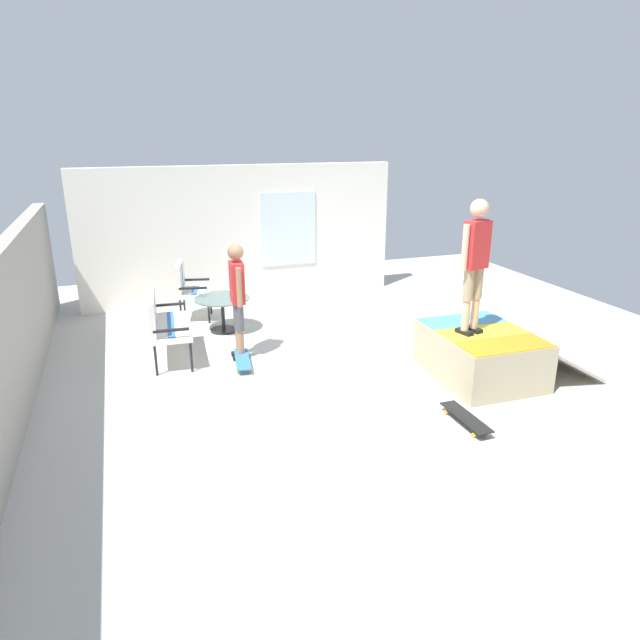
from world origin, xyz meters
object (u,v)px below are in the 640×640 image
(patio_table, at_px, (223,308))
(person_skater, at_px, (475,257))
(patio_chair_near_house, at_px, (188,285))
(person_watching, at_px, (237,293))
(skateboard_by_bench, at_px, (242,359))
(skateboard_spare, at_px, (466,418))
(patio_bench, at_px, (162,319))
(skate_ramp, at_px, (483,354))

(patio_table, relative_size, person_skater, 0.52)
(patio_chair_near_house, relative_size, person_watching, 0.61)
(skateboard_by_bench, bearing_deg, skateboard_spare, -141.20)
(patio_bench, relative_size, skateboard_by_bench, 1.57)
(person_skater, bearing_deg, patio_table, 42.62)
(person_watching, height_order, person_skater, person_skater)
(person_skater, bearing_deg, patio_bench, 61.42)
(patio_bench, bearing_deg, person_skater, -118.58)
(patio_table, bearing_deg, patio_bench, 132.10)
(patio_table, xyz_separation_m, person_skater, (-2.97, -2.73, 1.27))
(patio_chair_near_house, bearing_deg, patio_bench, 161.62)
(patio_bench, relative_size, skateboard_spare, 1.60)
(skate_ramp, distance_m, skateboard_by_bench, 3.32)
(person_watching, xyz_separation_m, person_skater, (-1.74, -2.71, 0.69))
(patio_bench, distance_m, person_skater, 4.40)
(skate_ramp, bearing_deg, person_watching, 59.03)
(person_watching, relative_size, skateboard_spare, 2.10)
(patio_bench, bearing_deg, patio_chair_near_house, -18.38)
(person_watching, bearing_deg, skate_ramp, -120.97)
(patio_chair_near_house, xyz_separation_m, skateboard_spare, (-4.87, -2.47, -0.53))
(person_skater, height_order, skateboard_by_bench, person_skater)
(person_watching, xyz_separation_m, skateboard_by_bench, (-0.30, 0.03, -0.90))
(patio_chair_near_house, xyz_separation_m, person_watching, (-2.04, -0.47, 0.37))
(skate_ramp, relative_size, patio_bench, 1.63)
(person_watching, height_order, skateboard_by_bench, person_watching)
(patio_chair_near_house, distance_m, skateboard_by_bench, 2.44)
(patio_bench, bearing_deg, skate_ramp, -117.43)
(patio_bench, height_order, patio_table, patio_bench)
(skate_ramp, distance_m, patio_table, 4.21)
(skate_ramp, distance_m, person_watching, 3.49)
(patio_bench, height_order, skateboard_by_bench, patio_bench)
(patio_bench, distance_m, skateboard_spare, 4.41)
(skateboard_by_bench, bearing_deg, person_skater, -117.65)
(patio_bench, bearing_deg, skateboard_spare, -135.86)
(skate_ramp, height_order, patio_bench, patio_bench)
(patio_bench, bearing_deg, skateboard_by_bench, -121.01)
(patio_chair_near_house, distance_m, skateboard_spare, 5.49)
(patio_chair_near_house, xyz_separation_m, skateboard_by_bench, (-2.34, -0.44, -0.53))
(patio_table, bearing_deg, skate_ramp, -135.28)
(patio_chair_near_house, height_order, skateboard_by_bench, patio_chair_near_house)
(skateboard_by_bench, distance_m, skateboard_spare, 3.25)
(skate_ramp, distance_m, patio_chair_near_house, 5.11)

